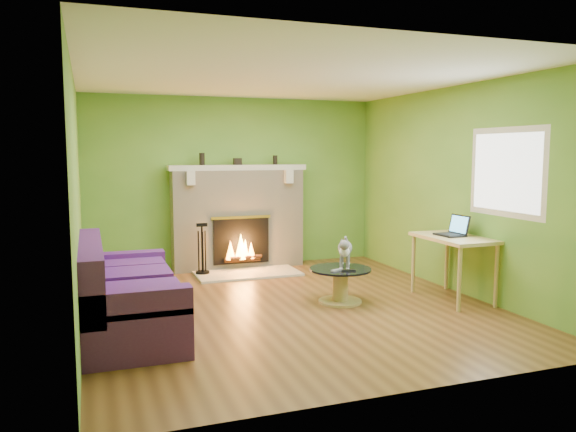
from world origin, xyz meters
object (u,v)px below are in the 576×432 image
at_px(sofa, 123,296).
at_px(coffee_table, 340,283).
at_px(cat, 345,251).
at_px(desk, 453,244).

distance_m(sofa, coffee_table, 2.49).
height_order(sofa, coffee_table, sofa).
xyz_separation_m(coffee_table, cat, (0.08, 0.05, 0.36)).
bearing_deg(coffee_table, sofa, -174.11).
bearing_deg(desk, coffee_table, 166.01).
bearing_deg(coffee_table, desk, -13.99).
height_order(sofa, cat, sofa).
distance_m(coffee_table, cat, 0.37).
bearing_deg(sofa, desk, -1.14).
bearing_deg(cat, desk, 10.60).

